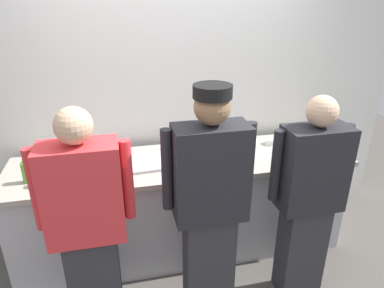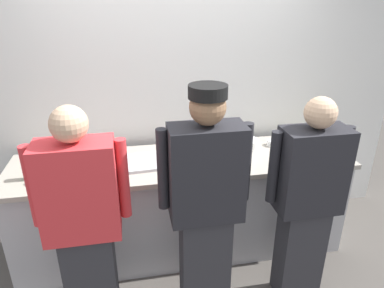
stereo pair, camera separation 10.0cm
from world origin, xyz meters
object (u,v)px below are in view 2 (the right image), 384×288
at_px(chef_near_left, 84,223).
at_px(sheet_tray, 138,163).
at_px(ramekin_yellow_sauce, 272,143).
at_px(squeeze_bottle_spare, 304,134).
at_px(squeeze_bottle_primary, 27,168).
at_px(chefs_knife, 124,158).
at_px(deli_cup, 184,162).
at_px(ramekin_red_sauce, 289,160).
at_px(chef_far_right, 307,200).
at_px(plate_stack_front, 73,167).
at_px(mixing_bowl_steel, 220,151).
at_px(plate_stack_rear, 247,143).
at_px(squeeze_bottle_secondary, 46,172).
at_px(ramekin_orange_sauce, 313,147).
at_px(chef_center, 206,203).

bearing_deg(chef_near_left, sheet_tray, 61.75).
bearing_deg(ramekin_yellow_sauce, squeeze_bottle_spare, -0.30).
distance_m(squeeze_bottle_primary, chefs_knife, 0.74).
bearing_deg(deli_cup, ramekin_yellow_sauce, 18.76).
bearing_deg(sheet_tray, squeeze_bottle_spare, 5.79).
xyz_separation_m(ramekin_red_sauce, chefs_knife, (-1.32, 0.33, -0.01)).
bearing_deg(ramekin_yellow_sauce, sheet_tray, -172.68).
height_order(chef_far_right, plate_stack_front, chef_far_right).
xyz_separation_m(sheet_tray, squeeze_bottle_primary, (-0.81, -0.10, 0.08)).
bearing_deg(sheet_tray, chef_far_right, -30.57).
bearing_deg(chef_far_right, plate_stack_front, 158.36).
relative_size(mixing_bowl_steel, ramekin_red_sauce, 3.90).
xyz_separation_m(plate_stack_rear, ramekin_red_sauce, (0.23, -0.36, -0.02)).
bearing_deg(chefs_knife, squeeze_bottle_secondary, -150.79).
xyz_separation_m(squeeze_bottle_primary, squeeze_bottle_secondary, (0.15, -0.08, -0.00)).
bearing_deg(squeeze_bottle_secondary, squeeze_bottle_primary, 152.47).
distance_m(plate_stack_front, mixing_bowl_steel, 1.19).
distance_m(chef_far_right, squeeze_bottle_spare, 0.92).
relative_size(mixing_bowl_steel, ramekin_orange_sauce, 4.36).
height_order(squeeze_bottle_primary, chefs_knife, squeeze_bottle_primary).
height_order(squeeze_bottle_primary, squeeze_bottle_secondary, squeeze_bottle_primary).
height_order(squeeze_bottle_spare, ramekin_red_sauce, squeeze_bottle_spare).
xyz_separation_m(plate_stack_front, squeeze_bottle_secondary, (-0.17, -0.16, 0.06)).
relative_size(plate_stack_front, plate_stack_rear, 1.18).
xyz_separation_m(chef_near_left, chef_center, (0.77, 0.00, 0.05)).
bearing_deg(mixing_bowl_steel, chef_far_right, -56.74).
xyz_separation_m(chef_center, ramekin_red_sauce, (0.81, 0.49, 0.01)).
bearing_deg(squeeze_bottle_secondary, squeeze_bottle_spare, 8.64).
bearing_deg(ramekin_red_sauce, squeeze_bottle_secondary, 179.45).
height_order(chef_near_left, plate_stack_rear, chef_near_left).
distance_m(sheet_tray, ramekin_orange_sauce, 1.54).
relative_size(ramekin_orange_sauce, ramekin_yellow_sauce, 0.95).
xyz_separation_m(chef_near_left, deli_cup, (0.73, 0.55, 0.09)).
relative_size(chef_center, squeeze_bottle_spare, 9.56).
xyz_separation_m(chef_near_left, ramekin_yellow_sauce, (1.58, 0.84, 0.06)).
xyz_separation_m(sheet_tray, ramekin_yellow_sauce, (1.22, 0.16, 0.01)).
bearing_deg(ramekin_yellow_sauce, squeeze_bottle_secondary, -169.93).
relative_size(squeeze_bottle_secondary, ramekin_yellow_sauce, 1.91).
xyz_separation_m(mixing_bowl_steel, chefs_knife, (-0.80, 0.12, -0.05)).
height_order(plate_stack_front, ramekin_orange_sauce, plate_stack_front).
bearing_deg(plate_stack_rear, squeeze_bottle_spare, -0.61).
bearing_deg(plate_stack_rear, deli_cup, -154.61).
height_order(ramekin_orange_sauce, ramekin_yellow_sauce, ramekin_yellow_sauce).
xyz_separation_m(chef_center, mixing_bowl_steel, (0.28, 0.69, 0.04)).
xyz_separation_m(squeeze_bottle_secondary, deli_cup, (1.02, 0.04, -0.04)).
height_order(chef_center, plate_stack_rear, chef_center).
bearing_deg(plate_stack_front, chefs_knife, 21.59).
distance_m(squeeze_bottle_spare, chefs_knife, 1.64).
relative_size(plate_stack_rear, mixing_bowl_steel, 0.51).
relative_size(sheet_tray, chefs_knife, 1.74).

